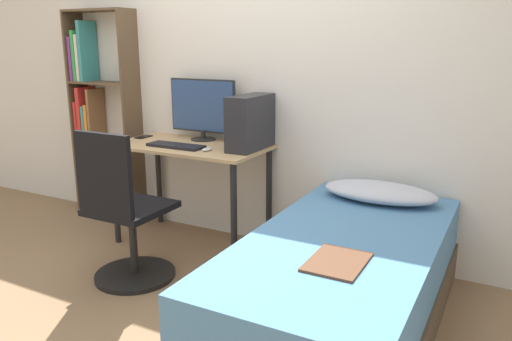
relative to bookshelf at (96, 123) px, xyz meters
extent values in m
plane|color=#846647|center=(1.44, -1.19, -0.82)|extent=(14.00, 14.00, 0.00)
cube|color=silver|center=(1.44, 0.14, 0.43)|extent=(8.00, 0.05, 2.50)
cube|color=tan|center=(1.12, -0.19, -0.06)|extent=(1.13, 0.61, 0.02)
cylinder|color=black|center=(0.60, -0.45, -0.45)|extent=(0.04, 0.04, 0.74)
cylinder|color=black|center=(1.64, -0.45, -0.45)|extent=(0.04, 0.04, 0.74)
cylinder|color=black|center=(0.60, 0.06, -0.45)|extent=(0.04, 0.04, 0.74)
cylinder|color=black|center=(1.64, 0.06, -0.45)|extent=(0.04, 0.04, 0.74)
cube|color=brown|center=(-0.18, 0.00, 0.06)|extent=(0.02, 0.22, 1.75)
cube|color=brown|center=(0.41, 0.00, 0.06)|extent=(0.02, 0.22, 1.75)
cube|color=brown|center=(0.12, 0.00, -0.81)|extent=(0.58, 0.22, 0.02)
cube|color=brown|center=(0.12, 0.00, -0.23)|extent=(0.58, 0.22, 0.02)
cube|color=brown|center=(0.12, 0.00, 0.34)|extent=(0.58, 0.22, 0.02)
cube|color=brown|center=(0.12, 0.00, 0.92)|extent=(0.58, 0.22, 0.02)
cube|color=#7A338E|center=(-0.15, 0.00, -0.57)|extent=(0.03, 0.19, 0.46)
cube|color=#7A338E|center=(-0.12, 0.00, -0.54)|extent=(0.02, 0.19, 0.52)
cube|color=#7A338E|center=(-0.09, 0.00, -0.62)|extent=(0.04, 0.19, 0.36)
cube|color=green|center=(-0.04, 0.00, -0.61)|extent=(0.03, 0.19, 0.39)
cube|color=#2870B7|center=(0.00, 0.00, -0.61)|extent=(0.04, 0.19, 0.38)
cube|color=red|center=(-0.15, 0.00, -0.02)|extent=(0.03, 0.19, 0.40)
cube|color=red|center=(-0.11, 0.00, 0.04)|extent=(0.04, 0.19, 0.52)
cube|color=teal|center=(-0.06, 0.00, -0.04)|extent=(0.03, 0.19, 0.37)
cube|color=orange|center=(-0.03, 0.00, -0.03)|extent=(0.03, 0.19, 0.38)
cube|color=brown|center=(0.01, 0.00, 0.03)|extent=(0.03, 0.19, 0.51)
cube|color=#7A338E|center=(-0.15, 0.00, 0.54)|extent=(0.03, 0.19, 0.36)
cube|color=green|center=(-0.11, 0.00, 0.56)|extent=(0.03, 0.19, 0.41)
cube|color=beige|center=(-0.07, 0.00, 0.54)|extent=(0.03, 0.19, 0.38)
cube|color=teal|center=(-0.03, 0.00, 0.60)|extent=(0.03, 0.19, 0.49)
cylinder|color=black|center=(1.12, -0.85, -0.80)|extent=(0.52, 0.52, 0.03)
cylinder|color=black|center=(1.12, -0.85, -0.58)|extent=(0.05, 0.05, 0.42)
cube|color=black|center=(1.12, -0.85, -0.34)|extent=(0.45, 0.45, 0.04)
cube|color=black|center=(1.12, -1.05, -0.08)|extent=(0.41, 0.04, 0.49)
cube|color=#4C3D2D|center=(2.51, -0.83, -0.70)|extent=(0.92, 1.87, 0.24)
cube|color=teal|center=(2.51, -0.83, -0.43)|extent=(0.89, 1.84, 0.29)
ellipsoid|color=#B2B7C6|center=(2.51, -0.15, -0.23)|extent=(0.70, 0.36, 0.11)
cube|color=#56331E|center=(2.58, -1.14, -0.28)|extent=(0.24, 0.32, 0.01)
cylinder|color=black|center=(1.10, 0.00, -0.05)|extent=(0.19, 0.19, 0.01)
cylinder|color=black|center=(1.10, 0.00, -0.01)|extent=(0.04, 0.04, 0.06)
cube|color=black|center=(1.10, 0.01, 0.21)|extent=(0.57, 0.01, 0.40)
cube|color=navy|center=(1.10, 0.00, 0.21)|extent=(0.54, 0.01, 0.37)
cube|color=black|center=(1.09, -0.32, -0.04)|extent=(0.42, 0.15, 0.02)
cube|color=#232328|center=(1.58, -0.12, 0.13)|extent=(0.17, 0.42, 0.37)
ellipsoid|color=silver|center=(1.35, -0.32, -0.04)|extent=(0.06, 0.09, 0.02)
cube|color=black|center=(0.63, -0.13, -0.05)|extent=(0.07, 0.14, 0.01)
camera|label=1|loc=(3.22, -3.11, 0.66)|focal=35.00mm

